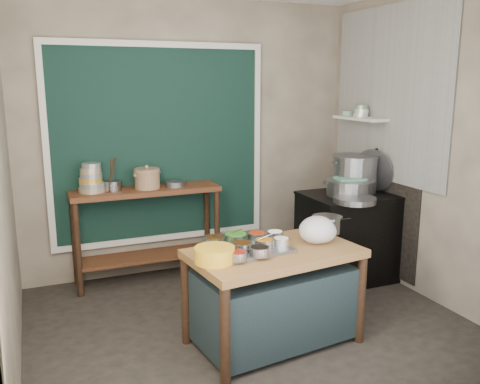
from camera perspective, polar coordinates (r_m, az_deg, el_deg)
name	(u,v)px	position (r m, az deg, el deg)	size (l,w,h in m)	color
floor	(249,324)	(4.38, 0.98, -14.65)	(3.50, 3.00, 0.02)	#2E2923
back_wall	(191,138)	(5.35, -5.49, 6.08)	(3.50, 0.02, 2.80)	gray
left_wall	(0,172)	(3.63, -25.36, 2.01)	(0.02, 3.00, 2.80)	gray
right_wall	(427,146)	(4.92, 20.26, 4.84)	(0.02, 3.00, 2.80)	gray
curtain_panel	(160,145)	(5.23, -9.02, 5.29)	(2.10, 0.02, 1.90)	black
curtain_frame	(160,145)	(5.22, -9.00, 5.27)	(2.22, 0.03, 2.02)	beige
tile_panel	(388,94)	(5.29, 16.33, 10.47)	(0.02, 1.70, 1.70)	#B2B2AA
soot_patch	(376,206)	(5.52, 15.01, -1.49)	(0.01, 1.30, 1.30)	black
wall_shelf	(360,118)	(5.47, 13.33, 8.05)	(0.22, 0.70, 0.03)	beige
prep_table	(274,297)	(3.94, 3.79, -11.65)	(1.25, 0.72, 0.75)	brown
back_counter	(147,235)	(5.18, -10.35, -4.73)	(1.45, 0.40, 0.95)	#582D19
stove_block	(349,238)	(5.28, 12.14, -5.03)	(0.90, 0.68, 0.85)	black
stove_top	(351,195)	(5.17, 12.35, -0.37)	(0.92, 0.69, 0.03)	black
condiment_tray	(249,249)	(3.77, 1.03, -6.44)	(0.57, 0.41, 0.03)	gray
condiment_bowls	(248,242)	(3.78, 0.90, -5.68)	(0.63, 0.50, 0.07)	gray
yellow_basin	(215,255)	(3.53, -2.87, -7.04)	(0.28, 0.28, 0.11)	gold
saucepan	(326,224)	(4.27, 9.68, -3.59)	(0.25, 0.25, 0.14)	gray
plastic_bag_a	(317,230)	(3.96, 8.63, -4.21)	(0.29, 0.24, 0.21)	white
plastic_bag_b	(321,231)	(3.98, 9.12, -4.40)	(0.24, 0.21, 0.18)	white
bowl_stack	(91,179)	(4.99, -16.34, 1.37)	(0.25, 0.25, 0.28)	tan
utensil_cup	(113,186)	(5.00, -14.06, 0.68)	(0.16, 0.16, 0.10)	gray
ceramic_crock	(147,179)	(5.04, -10.37, 1.39)	(0.26, 0.26, 0.18)	#8C6A4C
wide_bowl	(175,184)	(5.11, -7.31, 0.93)	(0.21, 0.21, 0.05)	gray
stock_pot	(355,174)	(5.25, 12.74, 2.03)	(0.47, 0.47, 0.37)	gray
pot_lid	(374,170)	(5.32, 14.80, 2.38)	(0.44, 0.44, 0.02)	gray
steamer	(350,188)	(5.09, 12.21, 0.50)	(0.48, 0.48, 0.16)	gray
green_cloth	(350,179)	(5.07, 12.25, 1.47)	(0.27, 0.21, 0.02)	#4A8468
shallow_pan	(355,200)	(4.80, 12.75, -0.88)	(0.39, 0.39, 0.05)	gray
shelf_bowl_stack	(361,111)	(5.46, 13.45, 8.79)	(0.15, 0.15, 0.12)	silver
shelf_bowl_green	(348,113)	(5.65, 12.03, 8.63)	(0.13, 0.13, 0.05)	gray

